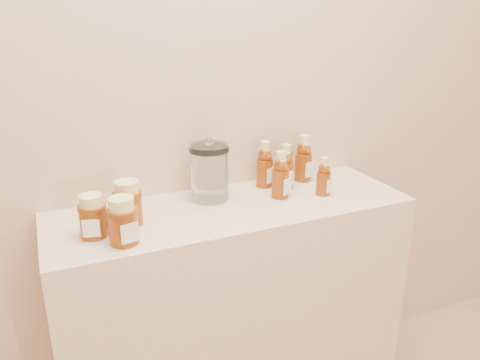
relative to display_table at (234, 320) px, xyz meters
name	(u,v)px	position (x,y,z in m)	size (l,w,h in m)	color
wall_back	(209,61)	(0.00, 0.20, 0.90)	(3.50, 0.02, 2.70)	tan
display_table	(234,320)	(0.00, 0.00, 0.00)	(1.20, 0.40, 0.90)	#CDB196
bear_bottle_back_left	(265,161)	(0.18, 0.13, 0.55)	(0.07, 0.07, 0.19)	#662808
bear_bottle_back_mid	(286,164)	(0.24, 0.08, 0.54)	(0.06, 0.06, 0.18)	#662808
bear_bottle_back_right	(304,155)	(0.34, 0.13, 0.55)	(0.07, 0.07, 0.20)	#662808
bear_bottle_front_left	(281,172)	(0.18, 0.01, 0.54)	(0.06, 0.06, 0.19)	#662808
bear_bottle_front_right	(324,174)	(0.33, -0.03, 0.53)	(0.05, 0.05, 0.15)	#662808
honey_jar_left	(93,216)	(-0.45, -0.04, 0.51)	(0.08, 0.08, 0.13)	#662808
honey_jar_back	(128,203)	(-0.34, 0.00, 0.52)	(0.09, 0.09, 0.14)	#662808
honey_jar_front	(123,221)	(-0.38, -0.12, 0.52)	(0.09, 0.09, 0.13)	#662808
glass_canister	(210,170)	(-0.05, 0.09, 0.55)	(0.14, 0.14, 0.21)	white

